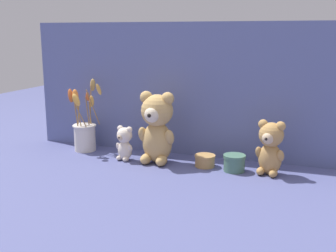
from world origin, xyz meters
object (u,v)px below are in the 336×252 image
flower_vase (84,130)px  decorative_tin_short (205,161)px  decorative_tin_tall (234,163)px  teddy_bear_large (157,126)px  teddy_bear_small (125,142)px  teddy_bear_medium (270,147)px

flower_vase → decorative_tin_short: bearing=-4.3°
decorative_tin_tall → teddy_bear_large: bearing=179.5°
teddy_bear_small → decorative_tin_short: teddy_bear_small is taller
teddy_bear_large → decorative_tin_tall: teddy_bear_large is taller
teddy_bear_large → decorative_tin_tall: (0.31, -0.00, -0.12)m
flower_vase → teddy_bear_medium: bearing=-3.7°
teddy_bear_large → teddy_bear_medium: 0.44m
teddy_bear_large → teddy_bear_medium: bearing=0.5°
flower_vase → decorative_tin_short: 0.56m
decorative_tin_short → decorative_tin_tall: bearing=-8.2°
flower_vase → decorative_tin_tall: flower_vase is taller
teddy_bear_small → decorative_tin_short: (0.33, 0.03, -0.05)m
teddy_bear_small → flower_vase: size_ratio=0.45×
teddy_bear_medium → flower_vase: (-0.81, 0.05, -0.01)m
teddy_bear_medium → teddy_bear_small: (-0.58, -0.01, -0.03)m
teddy_bear_large → teddy_bear_small: bearing=-175.3°
teddy_bear_small → flower_vase: bearing=163.4°
teddy_bear_large → decorative_tin_short: (0.20, 0.01, -0.13)m
teddy_bear_large → decorative_tin_short: bearing=4.2°
teddy_bear_small → decorative_tin_short: 0.34m
teddy_bear_large → teddy_bear_small: teddy_bear_large is taller
decorative_tin_tall → flower_vase: bearing=175.0°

